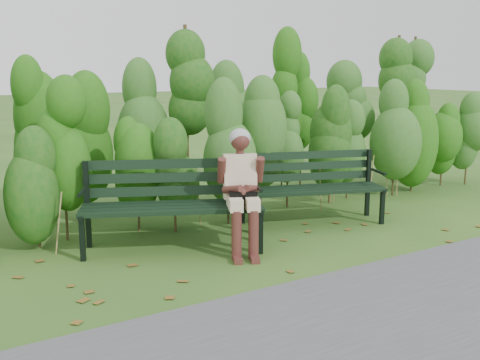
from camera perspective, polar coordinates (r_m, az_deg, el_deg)
ground at (r=6.25m, az=1.67°, el=-7.30°), size 80.00×80.00×0.00m
footpath at (r=4.69m, az=16.83°, el=-14.32°), size 60.00×2.50×0.01m
hedge_band at (r=7.59m, az=-5.93°, el=5.69°), size 11.04×1.67×2.42m
leaf_litter at (r=6.26m, az=0.29°, el=-7.23°), size 5.76×2.18×0.01m
bench_left at (r=6.29m, az=-6.92°, el=-1.75°), size 2.06×1.38×0.99m
bench_right at (r=7.37m, az=7.15°, el=-0.15°), size 1.93×1.14×0.92m
seated_woman at (r=6.11m, az=0.14°, el=-0.24°), size 0.62×0.81×1.35m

